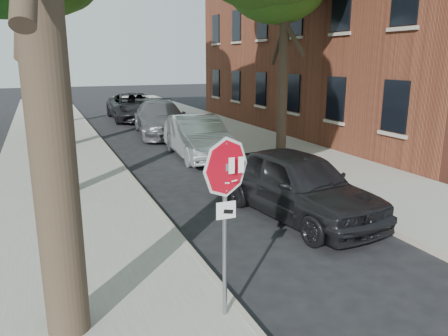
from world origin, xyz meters
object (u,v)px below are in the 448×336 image
(car_a, at_px, (298,184))
(car_d, at_px, (134,107))
(stop_sign, at_px, (226,194))
(car_b, at_px, (198,137))
(car_c, at_px, (161,118))

(car_a, height_order, car_d, car_d)
(stop_sign, height_order, car_b, stop_sign)
(car_a, xyz_separation_m, car_d, (-0.09, 18.91, 0.02))
(car_a, distance_m, car_c, 12.73)
(car_a, relative_size, car_b, 0.98)
(car_b, height_order, car_d, car_d)
(stop_sign, relative_size, car_c, 0.45)
(car_c, bearing_deg, stop_sign, -94.69)
(stop_sign, bearing_deg, car_b, 72.55)
(stop_sign, xyz_separation_m, car_a, (3.30, 3.37, -1.14))
(car_a, distance_m, car_d, 18.91)
(car_b, distance_m, car_c, 5.61)
(car_b, height_order, car_c, car_c)
(car_b, bearing_deg, car_a, -87.18)
(car_c, relative_size, car_d, 0.96)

